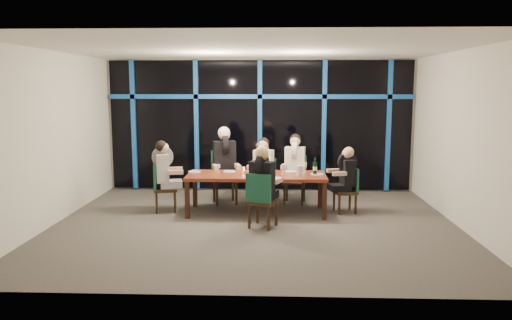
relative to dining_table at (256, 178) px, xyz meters
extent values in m
plane|color=#56504C|center=(0.00, -0.80, -0.68)|extent=(7.00, 7.00, 0.00)
cube|color=silver|center=(0.00, 2.20, 0.82)|extent=(7.00, 0.04, 3.00)
cube|color=silver|center=(0.00, -3.80, 0.82)|extent=(7.00, 0.04, 3.00)
cube|color=silver|center=(-3.50, -0.80, 0.82)|extent=(0.04, 6.00, 3.00)
cube|color=silver|center=(3.50, -0.80, 0.82)|extent=(0.04, 6.00, 3.00)
cube|color=white|center=(0.00, -0.80, 2.32)|extent=(7.00, 6.00, 0.04)
cube|color=black|center=(0.00, 2.14, 0.82)|extent=(6.86, 0.04, 2.94)
cube|color=#154FA7|center=(-2.90, 2.09, 0.82)|extent=(0.10, 0.10, 2.94)
cube|color=#154FA7|center=(-1.45, 2.09, 0.82)|extent=(0.10, 0.10, 2.94)
cube|color=#154FA7|center=(0.00, 2.09, 0.82)|extent=(0.10, 0.10, 2.94)
cube|color=#154FA7|center=(1.45, 2.09, 0.82)|extent=(0.10, 0.10, 2.94)
cube|color=#154FA7|center=(2.90, 2.09, 0.82)|extent=(0.10, 0.10, 2.94)
cube|color=#154FA7|center=(0.00, 2.09, 1.48)|extent=(6.86, 0.10, 0.10)
cube|color=#FF2D14|center=(1.10, 2.45, 1.47)|extent=(0.60, 0.05, 0.35)
cube|color=maroon|center=(0.00, 0.00, 0.04)|extent=(2.60, 1.00, 0.06)
cube|color=black|center=(-1.24, -0.44, -0.34)|extent=(0.08, 0.08, 0.69)
cube|color=black|center=(1.24, -0.44, -0.34)|extent=(0.08, 0.08, 0.69)
cube|color=black|center=(-1.24, 0.44, -0.34)|extent=(0.08, 0.08, 0.69)
cube|color=black|center=(1.24, 0.44, -0.34)|extent=(0.08, 0.08, 0.69)
cube|color=black|center=(-0.68, 0.79, -0.18)|extent=(0.61, 0.61, 0.07)
cube|color=#19503A|center=(-0.73, 1.00, 0.11)|extent=(0.50, 0.18, 0.55)
cube|color=black|center=(-0.82, 0.54, -0.45)|extent=(0.05, 0.05, 0.46)
cube|color=black|center=(-0.43, 0.64, -0.45)|extent=(0.05, 0.05, 0.46)
cube|color=black|center=(-0.92, 0.93, -0.45)|extent=(0.05, 0.05, 0.46)
cube|color=black|center=(-0.53, 1.03, -0.45)|extent=(0.05, 0.05, 0.46)
cube|color=black|center=(0.10, 0.82, -0.25)|extent=(0.54, 0.54, 0.06)
cube|color=#19503A|center=(0.16, 1.00, 0.00)|extent=(0.42, 0.18, 0.48)
cube|color=black|center=(-0.11, 0.71, -0.48)|extent=(0.05, 0.05, 0.40)
cube|color=black|center=(0.21, 0.61, -0.48)|extent=(0.05, 0.05, 0.40)
cube|color=black|center=(-0.01, 1.04, -0.48)|extent=(0.05, 0.05, 0.40)
cube|color=black|center=(0.32, 0.93, -0.48)|extent=(0.05, 0.05, 0.40)
cube|color=black|center=(0.75, 0.84, -0.23)|extent=(0.52, 0.52, 0.06)
cube|color=#19503A|center=(0.78, 1.04, 0.04)|extent=(0.45, 0.12, 0.50)
cube|color=black|center=(0.54, 0.69, -0.47)|extent=(0.05, 0.05, 0.42)
cube|color=black|center=(0.90, 0.64, -0.47)|extent=(0.05, 0.05, 0.42)
cube|color=black|center=(0.60, 1.05, -0.47)|extent=(0.05, 0.05, 0.42)
cube|color=black|center=(0.96, 0.99, -0.47)|extent=(0.05, 0.05, 0.42)
cube|color=black|center=(-1.75, 0.07, -0.25)|extent=(0.52, 0.52, 0.06)
cube|color=#19503A|center=(-1.94, 0.03, 0.01)|extent=(0.14, 0.43, 0.48)
cube|color=black|center=(-1.54, -0.06, -0.48)|extent=(0.05, 0.05, 0.41)
cube|color=black|center=(-1.62, 0.28, -0.48)|extent=(0.05, 0.05, 0.41)
cube|color=black|center=(-1.88, -0.13, -0.48)|extent=(0.05, 0.05, 0.41)
cube|color=black|center=(-1.96, 0.21, -0.48)|extent=(0.05, 0.05, 0.41)
cube|color=black|center=(1.68, 0.12, -0.28)|extent=(0.47, 0.47, 0.05)
cube|color=#19503A|center=(1.86, 0.15, -0.04)|extent=(0.12, 0.40, 0.44)
cube|color=black|center=(1.49, 0.24, -0.50)|extent=(0.04, 0.04, 0.37)
cube|color=black|center=(1.56, -0.07, -0.50)|extent=(0.04, 0.04, 0.37)
cube|color=black|center=(1.81, 0.31, -0.50)|extent=(0.04, 0.04, 0.37)
cube|color=black|center=(1.87, -0.01, -0.50)|extent=(0.04, 0.04, 0.37)
cube|color=black|center=(0.15, -0.95, -0.24)|extent=(0.57, 0.57, 0.06)
cube|color=#19503A|center=(0.08, -1.13, 0.03)|extent=(0.43, 0.21, 0.49)
cube|color=black|center=(0.38, -0.85, -0.48)|extent=(0.05, 0.05, 0.41)
cube|color=black|center=(0.05, -0.72, -0.48)|extent=(0.05, 0.05, 0.41)
cube|color=black|center=(0.25, -1.18, -0.48)|extent=(0.05, 0.05, 0.41)
cube|color=black|center=(-0.08, -1.05, -0.48)|extent=(0.05, 0.05, 0.41)
cube|color=black|center=(-0.64, 0.66, -0.07)|extent=(0.50, 0.55, 0.15)
cube|color=black|center=(-0.69, 0.83, 0.29)|extent=(0.50, 0.37, 0.62)
cylinder|color=black|center=(-0.69, 0.83, 0.54)|extent=(0.23, 0.48, 0.46)
sphere|color=tan|center=(-0.68, 0.81, 0.73)|extent=(0.23, 0.23, 0.23)
sphere|color=silver|center=(-0.69, 0.85, 0.77)|extent=(0.25, 0.25, 0.25)
cube|color=tan|center=(-0.83, 0.51, 0.11)|extent=(0.17, 0.34, 0.09)
cube|color=tan|center=(-0.40, 0.63, 0.11)|extent=(0.17, 0.34, 0.09)
cube|color=silver|center=(0.07, 0.72, -0.16)|extent=(0.45, 0.49, 0.13)
cube|color=silver|center=(0.11, 0.86, 0.15)|extent=(0.43, 0.33, 0.53)
cylinder|color=silver|center=(0.11, 0.86, 0.36)|extent=(0.21, 0.41, 0.40)
sphere|color=tan|center=(0.11, 0.84, 0.53)|extent=(0.20, 0.20, 0.20)
sphere|color=black|center=(0.12, 0.88, 0.56)|extent=(0.22, 0.22, 0.22)
cube|color=tan|center=(-0.14, 0.70, 0.11)|extent=(0.16, 0.29, 0.08)
cube|color=tan|center=(0.22, 0.58, 0.11)|extent=(0.16, 0.29, 0.08)
cube|color=silver|center=(0.73, 0.72, -0.13)|extent=(0.42, 0.47, 0.14)
cube|color=silver|center=(0.76, 0.88, 0.20)|extent=(0.43, 0.30, 0.56)
cylinder|color=silver|center=(0.76, 0.88, 0.42)|extent=(0.17, 0.43, 0.42)
sphere|color=tan|center=(0.75, 0.86, 0.60)|extent=(0.21, 0.21, 0.21)
sphere|color=black|center=(0.76, 0.90, 0.63)|extent=(0.23, 0.23, 0.23)
cube|color=tan|center=(0.52, 0.68, 0.11)|extent=(0.13, 0.31, 0.08)
cube|color=tan|center=(0.92, 0.61, 0.11)|extent=(0.13, 0.31, 0.08)
cube|color=black|center=(-1.64, 0.10, -0.15)|extent=(0.47, 0.43, 0.14)
cube|color=black|center=(-1.79, 0.07, 0.17)|extent=(0.31, 0.43, 0.54)
cylinder|color=black|center=(-1.79, 0.07, 0.38)|extent=(0.42, 0.19, 0.41)
sphere|color=tan|center=(-1.77, 0.07, 0.55)|extent=(0.20, 0.20, 0.20)
sphere|color=black|center=(-1.81, 0.06, 0.58)|extent=(0.22, 0.22, 0.22)
cube|color=tan|center=(-1.52, -0.07, 0.11)|extent=(0.30, 0.14, 0.08)
cube|color=tan|center=(-1.61, 0.31, 0.11)|extent=(0.30, 0.14, 0.08)
cube|color=black|center=(1.58, 0.10, -0.20)|extent=(0.43, 0.39, 0.12)
cube|color=black|center=(1.72, 0.12, 0.10)|extent=(0.28, 0.39, 0.50)
cylinder|color=black|center=(1.72, 0.12, 0.29)|extent=(0.38, 0.16, 0.37)
sphere|color=tan|center=(1.70, 0.12, 0.45)|extent=(0.19, 0.19, 0.19)
sphere|color=tan|center=(1.73, 0.13, 0.48)|extent=(0.20, 0.20, 0.20)
cube|color=tan|center=(1.47, 0.25, 0.10)|extent=(0.27, 0.12, 0.07)
cube|color=tan|center=(1.55, -0.09, 0.10)|extent=(0.27, 0.12, 0.07)
cube|color=black|center=(0.19, -0.84, -0.14)|extent=(0.48, 0.51, 0.14)
cube|color=black|center=(0.13, -0.99, 0.18)|extent=(0.45, 0.36, 0.55)
cylinder|color=black|center=(0.13, -0.99, 0.40)|extent=(0.24, 0.42, 0.41)
sphere|color=tan|center=(0.14, -0.97, 0.58)|extent=(0.21, 0.21, 0.21)
sphere|color=tan|center=(0.13, -1.01, 0.61)|extent=(0.23, 0.23, 0.23)
cube|color=tan|center=(0.40, -0.84, 0.11)|extent=(0.18, 0.30, 0.08)
cube|color=tan|center=(0.03, -0.70, 0.11)|extent=(0.18, 0.30, 0.08)
cylinder|color=white|center=(-0.53, 0.24, 0.08)|extent=(0.24, 0.24, 0.01)
cylinder|color=white|center=(-0.07, 0.29, 0.08)|extent=(0.24, 0.24, 0.01)
cylinder|color=white|center=(0.66, 0.29, 0.08)|extent=(0.24, 0.24, 0.01)
cylinder|color=white|center=(-1.21, 0.20, 0.08)|extent=(0.24, 0.24, 0.01)
cylinder|color=white|center=(1.13, 0.00, 0.08)|extent=(0.24, 0.24, 0.01)
cylinder|color=white|center=(0.35, -0.43, 0.08)|extent=(0.24, 0.24, 0.01)
cylinder|color=black|center=(1.10, -0.03, 0.19)|extent=(0.07, 0.07, 0.25)
cylinder|color=black|center=(1.10, -0.03, 0.36)|extent=(0.03, 0.03, 0.09)
cylinder|color=silver|center=(1.10, -0.03, 0.19)|extent=(0.08, 0.08, 0.07)
cylinder|color=silver|center=(0.80, -0.11, 0.16)|extent=(0.10, 0.10, 0.19)
cylinder|color=silver|center=(0.85, -0.11, 0.18)|extent=(0.01, 0.01, 0.13)
cylinder|color=#F19A48|center=(-0.14, -0.25, 0.08)|extent=(0.05, 0.05, 0.03)
cylinder|color=silver|center=(-0.24, -0.20, 0.07)|extent=(0.06, 0.06, 0.01)
cylinder|color=silver|center=(-0.24, -0.20, 0.12)|extent=(0.01, 0.01, 0.10)
cylinder|color=silver|center=(-0.24, -0.20, 0.20)|extent=(0.07, 0.07, 0.07)
cylinder|color=silver|center=(0.14, 0.10, 0.07)|extent=(0.06, 0.06, 0.01)
cylinder|color=silver|center=(0.14, 0.10, 0.12)|extent=(0.01, 0.01, 0.10)
cylinder|color=silver|center=(0.14, 0.10, 0.21)|extent=(0.07, 0.07, 0.07)
cylinder|color=silver|center=(0.49, 0.03, 0.07)|extent=(0.07, 0.07, 0.01)
cylinder|color=silver|center=(0.49, 0.03, 0.13)|extent=(0.01, 0.01, 0.10)
cylinder|color=silver|center=(0.49, 0.03, 0.21)|extent=(0.07, 0.07, 0.07)
cylinder|color=white|center=(-0.73, 0.15, 0.07)|extent=(0.06, 0.06, 0.01)
cylinder|color=white|center=(-0.73, 0.15, 0.12)|extent=(0.01, 0.01, 0.09)
cylinder|color=white|center=(-0.73, 0.15, 0.20)|extent=(0.06, 0.06, 0.06)
cylinder|color=white|center=(0.92, 0.23, 0.07)|extent=(0.07, 0.07, 0.01)
cylinder|color=white|center=(0.92, 0.23, 0.13)|extent=(0.01, 0.01, 0.11)
cylinder|color=white|center=(0.92, 0.23, 0.22)|extent=(0.08, 0.08, 0.08)
camera|label=1|loc=(0.35, -9.23, 1.70)|focal=35.00mm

